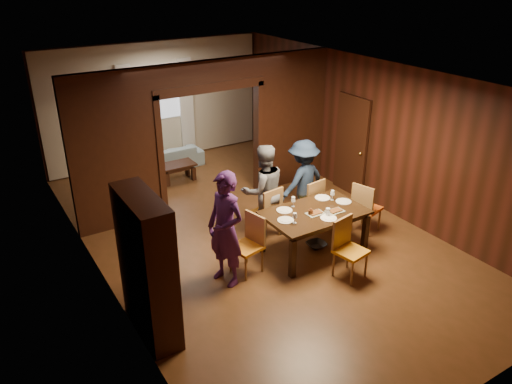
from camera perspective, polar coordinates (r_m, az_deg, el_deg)
floor at (r=9.21m, az=-0.25°, el=-4.76°), size 9.00×9.00×0.00m
ceiling at (r=8.17m, az=-0.29°, el=13.21°), size 5.50×9.00×0.02m
room_walls at (r=10.12m, az=-5.92°, el=7.25°), size 5.52×9.01×2.90m
person_purple at (r=7.48m, az=-3.49°, el=-4.29°), size 0.61×0.76×1.83m
person_grey at (r=8.83m, az=0.83°, el=0.15°), size 0.91×0.75×1.72m
person_navy at (r=9.43m, az=5.38°, el=1.29°), size 1.11×0.75×1.59m
sofa at (r=12.19m, az=-10.32°, el=3.87°), size 1.78×0.71×0.52m
serving_bowl at (r=8.47m, az=7.19°, el=-1.63°), size 0.34×0.34×0.08m
dining_table at (r=8.56m, az=6.63°, el=-4.48°), size 1.69×1.05×0.76m
coffee_table at (r=11.46m, az=-8.97°, el=2.27°), size 0.80×0.50×0.40m
chair_left at (r=7.90m, az=-1.14°, el=-6.12°), size 0.52×0.52×0.97m
chair_right at (r=9.31m, az=12.58°, el=-1.66°), size 0.54×0.54×0.97m
chair_far_l at (r=8.94m, az=1.10°, el=-2.18°), size 0.50×0.50×0.97m
chair_far_r at (r=9.31m, az=5.91°, el=-1.17°), size 0.50×0.50×0.97m
chair_near at (r=7.93m, az=10.81°, el=-6.50°), size 0.51×0.51×0.97m
hutch at (r=6.61m, az=-12.34°, el=-8.35°), size 0.40×1.20×2.00m
door_right at (r=10.64m, az=10.81°, el=5.23°), size 0.06×0.90×2.10m
window_far at (r=12.34m, az=-11.36°, el=11.07°), size 1.20×0.03×1.30m
curtain_left at (r=12.18m, az=-14.42°, el=8.40°), size 0.35×0.06×2.40m
curtain_right at (r=12.69m, az=-7.94°, el=9.59°), size 0.35×0.06×2.40m
plate_left at (r=8.05m, az=3.40°, el=-3.23°), size 0.27×0.27×0.01m
plate_far_l at (r=8.36m, az=3.26°, el=-2.10°), size 0.27×0.27×0.01m
plate_far_r at (r=8.86m, az=7.61°, el=-0.65°), size 0.27×0.27×0.01m
plate_right at (r=8.78m, az=9.97°, el=-1.07°), size 0.27×0.27×0.01m
plate_near at (r=8.18m, az=8.29°, el=-2.97°), size 0.27×0.27×0.01m
platter_a at (r=8.29m, az=6.80°, el=-2.41°), size 0.30×0.20×0.04m
platter_b at (r=8.40m, az=9.03°, el=-2.15°), size 0.30×0.20×0.04m
wineglass_left at (r=7.94m, az=4.45°, el=-2.99°), size 0.08×0.08×0.18m
wineglass_far at (r=8.47m, az=4.27°, el=-1.11°), size 0.08×0.08×0.18m
wineglass_right at (r=8.78m, az=8.73°, el=-0.36°), size 0.08×0.08×0.18m
tumbler at (r=8.23m, az=8.21°, el=-2.29°), size 0.07×0.07×0.14m
condiment_jar at (r=8.24m, az=6.27°, el=-2.28°), size 0.08×0.08×0.11m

